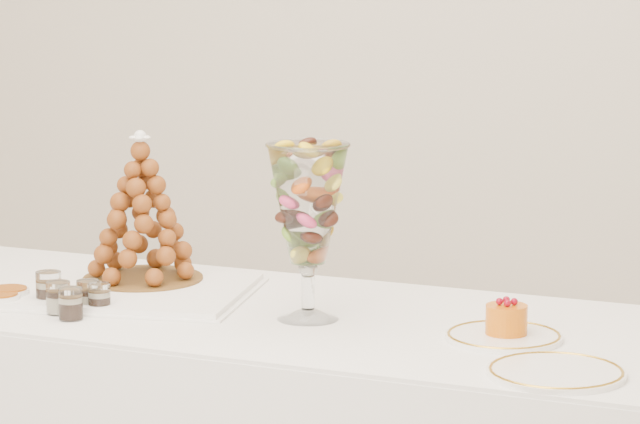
% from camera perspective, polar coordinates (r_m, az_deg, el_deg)
% --- Properties ---
extents(lace_tray, '(0.61, 0.49, 0.02)m').
position_cam_1_polar(lace_tray, '(3.53, -7.38, -2.96)').
color(lace_tray, white).
rests_on(lace_tray, buffet_table).
extents(macaron_vase, '(0.17, 0.17, 0.38)m').
position_cam_1_polar(macaron_vase, '(3.23, -0.46, 0.21)').
color(macaron_vase, white).
rests_on(macaron_vase, buffet_table).
extents(cake_plate, '(0.24, 0.24, 0.01)m').
position_cam_1_polar(cake_plate, '(3.13, 6.93, -4.70)').
color(cake_plate, white).
rests_on(cake_plate, buffet_table).
extents(spare_plate, '(0.26, 0.26, 0.01)m').
position_cam_1_polar(spare_plate, '(2.89, 8.88, -6.00)').
color(spare_plate, white).
rests_on(spare_plate, buffet_table).
extents(verrine_a, '(0.06, 0.06, 0.08)m').
position_cam_1_polar(verrine_a, '(3.45, -10.18, -2.86)').
color(verrine_a, white).
rests_on(verrine_a, buffet_table).
extents(verrine_b, '(0.06, 0.06, 0.07)m').
position_cam_1_polar(verrine_b, '(3.39, -8.72, -3.13)').
color(verrine_b, white).
rests_on(verrine_b, buffet_table).
extents(verrine_c, '(0.05, 0.05, 0.07)m').
position_cam_1_polar(verrine_c, '(3.36, -8.31, -3.22)').
color(verrine_c, white).
rests_on(verrine_c, buffet_table).
extents(verrine_d, '(0.06, 0.06, 0.07)m').
position_cam_1_polar(verrine_d, '(3.37, -9.83, -3.20)').
color(verrine_d, white).
rests_on(verrine_d, buffet_table).
extents(verrine_e, '(0.05, 0.05, 0.07)m').
position_cam_1_polar(verrine_e, '(3.31, -9.37, -3.43)').
color(verrine_e, white).
rests_on(verrine_e, buffet_table).
extents(ramekin_back, '(0.09, 0.09, 0.03)m').
position_cam_1_polar(ramekin_back, '(3.50, -11.63, -3.10)').
color(ramekin_back, white).
rests_on(ramekin_back, buffet_table).
extents(ramekin_front, '(0.09, 0.09, 0.03)m').
position_cam_1_polar(ramekin_front, '(3.46, -11.96, -3.29)').
color(ramekin_front, white).
rests_on(ramekin_front, buffet_table).
extents(croquembouche, '(0.28, 0.28, 0.35)m').
position_cam_1_polar(croquembouche, '(3.57, -6.74, 0.16)').
color(croquembouche, brown).
rests_on(croquembouche, lace_tray).
extents(mousse_cake, '(0.09, 0.09, 0.08)m').
position_cam_1_polar(mousse_cake, '(3.13, 7.03, -4.02)').
color(mousse_cake, '#D66309').
rests_on(mousse_cake, cake_plate).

